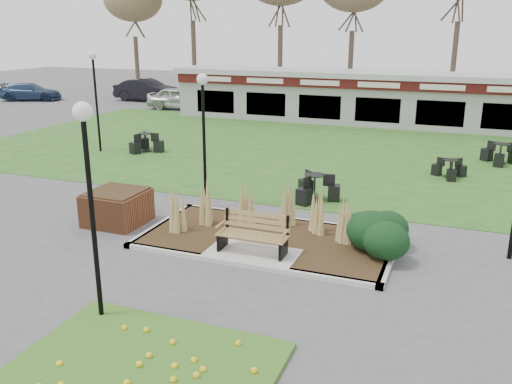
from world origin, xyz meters
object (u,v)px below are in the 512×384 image
(brick_planter, at_px, (117,207))
(food_pavilion, at_px, (382,98))
(bistro_set_b, at_px, (450,171))
(bistro_set_a, at_px, (146,145))
(lamp_post_near_left, at_px, (203,111))
(car_silver, at_px, (180,98))
(lamp_post_near_right, at_px, (88,166))
(car_black, at_px, (147,90))
(park_bench, at_px, (254,233))
(lamp_post_mid_left, at_px, (95,79))
(bistro_set_d, at_px, (500,157))
(bistro_set_c, at_px, (314,191))
(car_blue, at_px, (31,92))

(brick_planter, distance_m, food_pavilion, 19.49)
(food_pavilion, height_order, bistro_set_b, food_pavilion)
(brick_planter, distance_m, bistro_set_a, 9.11)
(lamp_post_near_left, xyz_separation_m, car_silver, (-10.68, 17.80, -2.20))
(lamp_post_near_right, distance_m, bistro_set_a, 14.63)
(brick_planter, xyz_separation_m, car_black, (-13.26, 22.78, 0.33))
(park_bench, relative_size, brick_planter, 1.13)
(lamp_post_near_right, bearing_deg, car_silver, 115.66)
(lamp_post_near_right, height_order, lamp_post_mid_left, lamp_post_mid_left)
(brick_planter, bearing_deg, lamp_post_near_right, -58.50)
(brick_planter, bearing_deg, bistro_set_d, 47.73)
(lamp_post_near_right, xyz_separation_m, car_silver, (-11.77, 24.50, -2.25))
(brick_planter, relative_size, lamp_post_mid_left, 0.35)
(lamp_post_near_left, relative_size, bistro_set_c, 2.62)
(park_bench, relative_size, car_black, 0.35)
(bistro_set_a, bearing_deg, park_bench, -45.98)
(food_pavilion, bearing_deg, bistro_set_c, -89.20)
(bistro_set_d, distance_m, car_silver, 21.18)
(brick_planter, bearing_deg, food_pavilion, 76.94)
(bistro_set_d, bearing_deg, brick_planter, -132.27)
(car_silver, xyz_separation_m, car_black, (-4.24, 2.78, 0.08))
(lamp_post_near_left, bearing_deg, bistro_set_d, 46.59)
(park_bench, bearing_deg, bistro_set_c, 87.49)
(park_bench, height_order, lamp_post_mid_left, lamp_post_mid_left)
(park_bench, xyz_separation_m, bistro_set_c, (0.21, 4.75, -0.29))
(lamp_post_near_left, xyz_separation_m, car_blue, (-23.26, 17.80, -2.29))
(bistro_set_d, relative_size, car_silver, 0.36)
(brick_planter, xyz_separation_m, car_blue, (-21.60, 20.00, 0.16))
(lamp_post_mid_left, xyz_separation_m, bistro_set_c, (10.70, -3.43, -2.85))
(lamp_post_near_right, bearing_deg, lamp_post_near_left, 99.26)
(bistro_set_d, bearing_deg, lamp_post_mid_left, -166.60)
(car_silver, xyz_separation_m, car_blue, (-12.58, 0.00, -0.09))
(lamp_post_near_right, distance_m, bistro_set_d, 17.75)
(brick_planter, bearing_deg, park_bench, -9.69)
(brick_planter, bearing_deg, bistro_set_b, 44.55)
(food_pavilion, distance_m, lamp_post_near_left, 17.05)
(lamp_post_near_right, distance_m, bistro_set_c, 9.10)
(food_pavilion, height_order, car_silver, food_pavilion)
(food_pavilion, distance_m, lamp_post_near_right, 23.57)
(brick_planter, height_order, lamp_post_near_right, lamp_post_near_right)
(bistro_set_b, distance_m, bistro_set_c, 5.85)
(bistro_set_c, bearing_deg, bistro_set_a, 154.91)
(brick_planter, bearing_deg, bistro_set_c, 40.96)
(bistro_set_a, bearing_deg, brick_planter, -62.84)
(lamp_post_near_right, bearing_deg, car_blue, 134.83)
(lamp_post_near_right, relative_size, bistro_set_c, 2.67)
(food_pavilion, relative_size, bistro_set_b, 19.67)
(bistro_set_c, bearing_deg, food_pavilion, 90.80)
(park_bench, height_order, car_silver, car_silver)
(lamp_post_mid_left, bearing_deg, bistro_set_d, 13.40)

